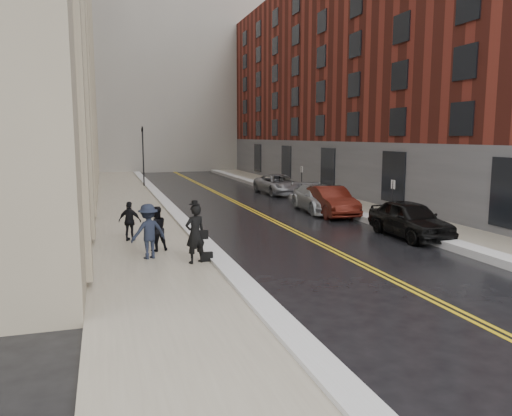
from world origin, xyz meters
TOP-DOWN VIEW (x-y plane):
  - ground at (0.00, 0.00)m, footprint 160.00×160.00m
  - sidewalk_left at (-4.50, 16.00)m, footprint 4.00×64.00m
  - sidewalk_right at (9.00, 16.00)m, footprint 3.00×64.00m
  - lane_stripe_a at (2.38, 16.00)m, footprint 0.12×64.00m
  - lane_stripe_b at (2.62, 16.00)m, footprint 0.12×64.00m
  - snow_ridge_left at (-2.20, 16.00)m, footprint 0.70×60.80m
  - snow_ridge_right at (7.15, 16.00)m, footprint 0.85×60.80m
  - building_right at (17.50, 23.00)m, footprint 14.00×50.00m
  - tower_far_right at (14.00, 66.00)m, footprint 22.00×18.00m
  - traffic_signal at (-2.60, 30.00)m, footprint 0.18×0.15m
  - parking_sign_near at (7.90, 8.00)m, footprint 0.06×0.35m
  - parking_sign_far at (7.90, 20.00)m, footprint 0.06×0.35m
  - car_black at (6.80, 4.84)m, footprint 2.03×4.79m
  - car_maroon at (6.13, 11.44)m, footprint 2.02×4.99m
  - car_silver_near at (6.14, 13.01)m, footprint 2.54×5.48m
  - car_silver_far at (6.80, 21.90)m, footprint 2.73×5.48m
  - pedestrian_main at (-3.06, 2.60)m, footprint 0.85×0.71m
  - pedestrian_a at (-4.12, 4.80)m, footprint 0.93×0.80m
  - pedestrian_b at (-4.50, 3.70)m, footprint 1.40×1.06m
  - pedestrian_c at (-4.97, 6.94)m, footprint 1.03×0.75m

SIDE VIEW (x-z plane):
  - ground at x=0.00m, z-range 0.00..0.00m
  - lane_stripe_a at x=2.38m, z-range 0.00..0.01m
  - lane_stripe_b at x=2.62m, z-range 0.00..0.01m
  - sidewalk_left at x=-4.50m, z-range 0.00..0.15m
  - sidewalk_right at x=9.00m, z-range 0.00..0.15m
  - snow_ridge_left at x=-2.20m, z-range 0.00..0.26m
  - snow_ridge_right at x=7.15m, z-range 0.00..0.30m
  - car_silver_far at x=6.80m, z-range 0.00..1.49m
  - car_silver_near at x=6.14m, z-range 0.00..1.55m
  - car_maroon at x=6.13m, z-range 0.00..1.61m
  - car_black at x=6.80m, z-range 0.00..1.62m
  - pedestrian_c at x=-4.97m, z-range 0.15..1.77m
  - pedestrian_a at x=-4.12m, z-range 0.15..1.82m
  - pedestrian_b at x=-4.50m, z-range 0.15..2.08m
  - pedestrian_main at x=-3.06m, z-range 0.15..2.15m
  - parking_sign_near at x=7.90m, z-range 0.24..2.47m
  - parking_sign_far at x=7.90m, z-range 0.24..2.47m
  - traffic_signal at x=-2.60m, z-range 0.48..5.68m
  - building_right at x=17.50m, z-range 0.00..18.00m
  - tower_far_right at x=14.00m, z-range 0.00..44.00m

